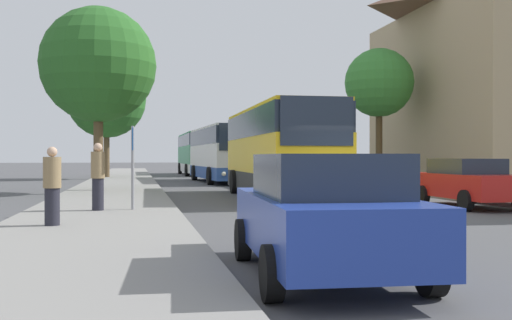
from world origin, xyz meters
The scene contains 14 objects.
ground_plane centered at (0.00, 0.00, 0.00)m, with size 300.00×300.00×0.00m, color #4C4C4F.
sidewalk_left centered at (-7.00, 0.00, 0.07)m, with size 4.00×120.00×0.15m, color gray.
bus_front centered at (-0.86, 7.01, 1.79)m, with size 2.87×10.44×3.35m.
bus_middle centered at (-0.98, 21.46, 1.79)m, with size 3.05×10.99×3.35m.
bus_rear centered at (-0.88, 36.56, 1.89)m, with size 2.88×11.77×3.54m.
parked_car_left_curb centered at (-3.74, -7.44, 0.82)m, with size 2.18×4.33×1.59m.
parked_car_right_near centered at (3.92, 1.89, 0.79)m, with size 1.97×4.25×1.50m.
parked_car_right_far centered at (3.74, 26.06, 0.80)m, with size 2.28×4.74×1.54m.
bus_stop_sign centered at (-6.21, 1.41, 1.54)m, with size 0.08×0.45×2.23m.
pedestrian_waiting_near centered at (-7.81, -2.06, 0.96)m, with size 0.36×0.36×1.61m.
pedestrian_waiting_far centered at (-7.11, 1.31, 1.04)m, with size 0.36×0.36×1.77m.
tree_left_near centered at (-8.12, 28.05, 5.58)m, with size 5.44×5.44×8.17m.
tree_left_far centered at (-7.68, 11.24, 5.43)m, with size 4.87×4.87×7.73m.
tree_right_mid centered at (8.12, 18.66, 5.95)m, with size 4.09×4.09×7.88m.
Camera 1 is at (-6.13, -14.88, 1.55)m, focal length 42.00 mm.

